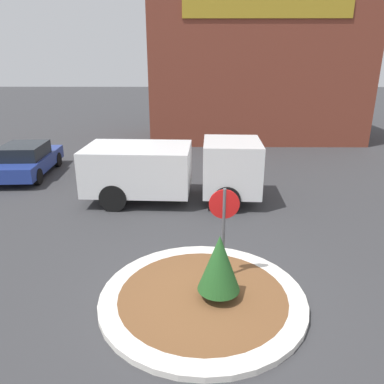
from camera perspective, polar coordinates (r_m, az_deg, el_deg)
ground_plane at (r=8.00m, az=1.61°, el=-16.14°), size 120.00×120.00×0.00m
traffic_island at (r=7.96m, az=1.62°, el=-15.76°), size 4.20×4.20×0.13m
stop_sign at (r=7.84m, az=4.86°, el=-4.30°), size 0.64×0.07×2.20m
island_shrub at (r=7.45m, az=4.18°, el=-10.72°), size 0.85×0.85×1.37m
utility_truck at (r=12.76m, az=-3.00°, el=3.67°), size 5.96×2.61×2.11m
storefront_building at (r=23.75m, az=9.58°, el=17.61°), size 12.11×6.07×7.80m
parked_sedan_blue at (r=17.10m, az=-23.90°, el=4.53°), size 2.03×4.30×1.37m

